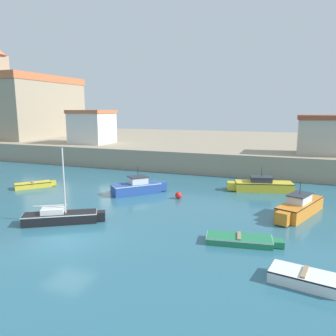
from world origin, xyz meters
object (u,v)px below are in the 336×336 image
(motorboat_blue_1, at_px, (138,187))
(dinghy_yellow_6, at_px, (34,185))
(mooring_buoy, at_px, (179,195))
(harbor_shed_mid_row, at_px, (331,135))
(motorboat_orange_2, at_px, (299,207))
(motorboat_yellow_5, at_px, (262,185))
(church, at_px, (31,105))
(harbor_shed_near_wharf, at_px, (92,127))
(dinghy_white_3, at_px, (308,279))
(sailboat_black_0, at_px, (62,217))
(dinghy_green_7, at_px, (241,240))

(motorboat_blue_1, xyz_separation_m, dinghy_yellow_6, (-10.58, -1.54, -0.32))
(mooring_buoy, xyz_separation_m, harbor_shed_mid_row, (12.92, 14.91, 4.48))
(motorboat_orange_2, relative_size, harbor_shed_mid_row, 0.85)
(motorboat_yellow_5, height_order, church, church)
(motorboat_orange_2, relative_size, harbor_shed_near_wharf, 1.10)
(dinghy_white_3, relative_size, motorboat_yellow_5, 0.59)
(mooring_buoy, bearing_deg, church, 148.51)
(motorboat_orange_2, height_order, mooring_buoy, motorboat_orange_2)
(church, bearing_deg, harbor_shed_mid_row, -8.20)
(sailboat_black_0, xyz_separation_m, dinghy_yellow_6, (-9.17, 7.40, -0.16))
(sailboat_black_0, xyz_separation_m, harbor_shed_near_wharf, (-13.61, 24.59, 4.60))
(motorboat_orange_2, height_order, dinghy_green_7, motorboat_orange_2)
(motorboat_yellow_5, bearing_deg, church, 158.56)
(dinghy_yellow_6, bearing_deg, harbor_shed_near_wharf, 104.50)
(harbor_shed_mid_row, bearing_deg, motorboat_orange_2, -101.50)
(motorboat_blue_1, xyz_separation_m, dinghy_white_3, (13.90, -11.71, -0.30))
(sailboat_black_0, bearing_deg, motorboat_yellow_5, 49.33)
(sailboat_black_0, height_order, motorboat_orange_2, sailboat_black_0)
(sailboat_black_0, relative_size, motorboat_blue_1, 1.12)
(mooring_buoy, bearing_deg, dinghy_white_3, -48.97)
(motorboat_blue_1, relative_size, dinghy_green_7, 1.04)
(motorboat_yellow_5, bearing_deg, motorboat_blue_1, -154.84)
(motorboat_blue_1, bearing_deg, church, 145.84)
(motorboat_yellow_5, xyz_separation_m, harbor_shed_mid_row, (6.46, 9.57, 4.23))
(church, distance_m, harbor_shed_mid_row, 49.35)
(sailboat_black_0, distance_m, dinghy_green_7, 11.96)
(dinghy_yellow_6, relative_size, harbor_shed_near_wharf, 0.62)
(motorboat_yellow_5, xyz_separation_m, dinghy_yellow_6, (-21.09, -6.48, -0.26))
(dinghy_white_3, distance_m, mooring_buoy, 14.99)
(sailboat_black_0, distance_m, church, 43.72)
(church, bearing_deg, dinghy_green_7, -35.10)
(mooring_buoy, xyz_separation_m, harbor_shed_near_wharf, (-19.08, 16.04, 4.75))
(motorboat_orange_2, relative_size, dinghy_green_7, 1.39)
(motorboat_yellow_5, relative_size, dinghy_yellow_6, 1.78)
(harbor_shed_near_wharf, relative_size, harbor_shed_mid_row, 0.78)
(harbor_shed_near_wharf, bearing_deg, church, 160.60)
(motorboat_yellow_5, distance_m, harbor_shed_near_wharf, 28.06)
(dinghy_white_3, distance_m, harbor_shed_mid_row, 26.78)
(motorboat_blue_1, relative_size, motorboat_yellow_5, 0.74)
(dinghy_green_7, height_order, harbor_shed_mid_row, harbor_shed_mid_row)
(sailboat_black_0, xyz_separation_m, motorboat_blue_1, (1.41, 8.94, 0.16))
(mooring_buoy, xyz_separation_m, church, (-35.79, 21.93, 8.09))
(dinghy_green_7, bearing_deg, motorboat_orange_2, 64.35)
(motorboat_blue_1, height_order, harbor_shed_mid_row, harbor_shed_mid_row)
(dinghy_white_3, relative_size, harbor_shed_near_wharf, 0.66)
(harbor_shed_near_wharf, bearing_deg, sailboat_black_0, -61.04)
(dinghy_yellow_6, relative_size, dinghy_green_7, 0.79)
(motorboat_blue_1, distance_m, mooring_buoy, 4.09)
(motorboat_blue_1, height_order, motorboat_orange_2, motorboat_orange_2)
(sailboat_black_0, bearing_deg, motorboat_orange_2, 26.14)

